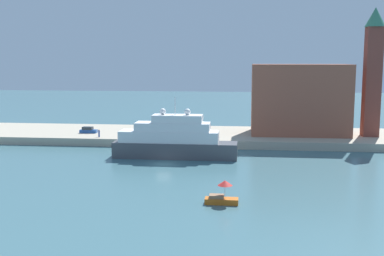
# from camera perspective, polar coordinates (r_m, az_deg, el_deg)

# --- Properties ---
(ground) EXTENTS (400.00, 400.00, 0.00)m
(ground) POSITION_cam_1_polar(r_m,az_deg,el_deg) (86.44, -3.41, -4.35)
(ground) COLOR #3D6670
(quay_dock) EXTENTS (110.00, 23.17, 1.71)m
(quay_dock) POSITION_cam_1_polar(r_m,az_deg,el_deg) (113.09, -1.04, -0.93)
(quay_dock) COLOR #ADA38E
(quay_dock) RESTS_ON ground
(large_yacht) EXTENTS (23.75, 4.91, 11.69)m
(large_yacht) POSITION_cam_1_polar(r_m,az_deg,el_deg) (91.66, -2.23, -1.50)
(large_yacht) COLOR #4C4C51
(large_yacht) RESTS_ON ground
(small_motorboat) EXTENTS (4.36, 1.92, 3.16)m
(small_motorboat) POSITION_cam_1_polar(r_m,az_deg,el_deg) (63.01, 3.59, -8.02)
(small_motorboat) COLOR #C66019
(small_motorboat) RESTS_ON ground
(harbor_building) EXTENTS (21.88, 12.00, 15.98)m
(harbor_building) POSITION_cam_1_polar(r_m,az_deg,el_deg) (112.49, 12.73, 3.36)
(harbor_building) COLOR #93513D
(harbor_building) RESTS_ON quay_dock
(bell_tower) EXTENTS (4.44, 4.44, 28.28)m
(bell_tower) POSITION_cam_1_polar(r_m,az_deg,el_deg) (113.24, 20.77, 6.75)
(bell_tower) COLOR brown
(bell_tower) RESTS_ON quay_dock
(parked_car) EXTENTS (3.98, 1.62, 1.42)m
(parked_car) POSITION_cam_1_polar(r_m,az_deg,el_deg) (114.53, -12.27, -0.26)
(parked_car) COLOR #1E4C99
(parked_car) RESTS_ON quay_dock
(person_figure) EXTENTS (0.36, 0.36, 1.75)m
(person_figure) POSITION_cam_1_polar(r_m,az_deg,el_deg) (107.69, -11.03, -0.64)
(person_figure) COLOR #334C8C
(person_figure) RESTS_ON quay_dock
(mooring_bollard) EXTENTS (0.43, 0.43, 0.75)m
(mooring_bollard) POSITION_cam_1_polar(r_m,az_deg,el_deg) (102.65, -2.49, -1.17)
(mooring_bollard) COLOR black
(mooring_bollard) RESTS_ON quay_dock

